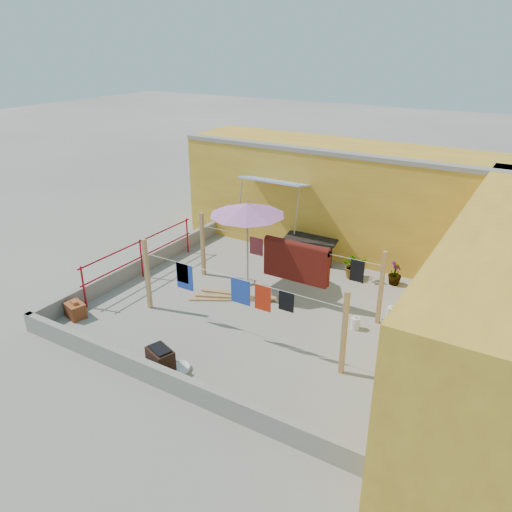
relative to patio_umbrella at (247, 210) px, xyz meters
name	(u,v)px	position (x,y,z in m)	size (l,w,h in m)	color
ground	(267,309)	(1.15, -0.95, -2.09)	(80.00, 80.00, 0.00)	#9E998E
wall_back	(360,200)	(1.65, 3.74, -0.48)	(11.00, 3.27, 3.21)	gold
parapet_front	(171,381)	(1.15, -4.53, -1.87)	(8.30, 0.16, 0.44)	gray
parapet_left	(141,265)	(-2.93, -0.95, -1.87)	(0.16, 7.30, 0.44)	gray
red_railing	(141,253)	(-2.70, -1.15, -1.37)	(0.05, 4.20, 1.10)	#A7101C
clothesline_rig	(289,266)	(1.43, -0.41, -1.06)	(5.09, 2.35, 1.80)	tan
patio_umbrella	(247,210)	(0.00, 0.00, 0.00)	(2.13, 2.13, 2.33)	gray
outdoor_table	(311,240)	(0.79, 2.25, -1.44)	(1.64, 1.02, 0.72)	black
brick_stack	(75,310)	(-2.55, -3.60, -1.90)	(0.57, 0.47, 0.43)	#A24B25
lumber_pile	(234,297)	(0.16, -0.92, -2.02)	(2.01, 1.16, 0.13)	tan
brazier	(161,359)	(0.55, -4.12, -1.84)	(0.65, 0.54, 0.50)	black
white_basin	(179,368)	(0.85, -3.95, -2.05)	(0.46, 0.46, 0.08)	silver
water_jug_a	(391,313)	(3.86, 0.20, -1.94)	(0.21, 0.21, 0.33)	silver
water_jug_b	(355,323)	(3.30, -0.68, -1.94)	(0.21, 0.21, 0.33)	silver
green_hose	(407,309)	(4.08, 0.76, -2.05)	(0.58, 0.58, 0.08)	#1E761A
plant_back_a	(354,266)	(2.30, 1.80, -1.72)	(0.66, 0.57, 0.74)	#245518
plant_back_b	(395,273)	(3.38, 2.00, -1.77)	(0.36, 0.36, 0.64)	#245518
plant_right_a	(434,319)	(4.85, 0.00, -1.70)	(0.41, 0.28, 0.77)	#245518
plant_right_b	(430,328)	(4.85, -0.28, -1.77)	(0.35, 0.28, 0.64)	#245518
plant_right_c	(395,393)	(4.85, -2.83, -1.75)	(0.60, 0.52, 0.67)	#245518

